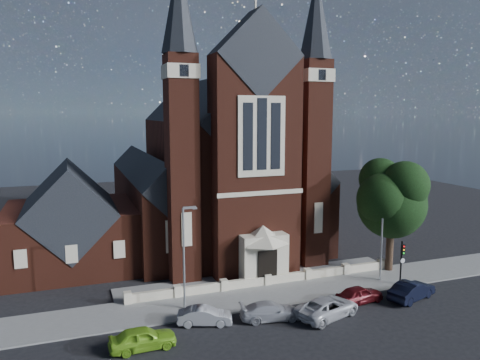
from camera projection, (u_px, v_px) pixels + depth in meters
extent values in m
plane|color=black|center=(235.00, 258.00, 48.96)|extent=(120.00, 120.00, 0.00)
cube|color=slate|center=(277.00, 294.00, 39.21)|extent=(60.00, 5.00, 0.12)
cube|color=slate|center=(258.00, 278.00, 42.92)|extent=(26.00, 3.00, 0.14)
cube|color=beige|center=(267.00, 285.00, 41.07)|extent=(24.00, 0.40, 0.90)
cube|color=#4F2115|center=(207.00, 179.00, 57.24)|extent=(10.00, 30.00, 14.00)
cube|color=black|center=(207.00, 121.00, 56.24)|extent=(10.00, 30.20, 10.00)
cube|color=#4F2115|center=(148.00, 209.00, 54.18)|extent=(5.00, 26.00, 8.00)
cube|color=#4F2115|center=(267.00, 200.00, 59.31)|extent=(5.00, 26.00, 8.00)
cube|color=black|center=(147.00, 175.00, 53.61)|extent=(5.01, 26.20, 5.01)
cube|color=black|center=(267.00, 169.00, 58.73)|extent=(5.01, 26.20, 5.01)
cube|color=#4F2115|center=(255.00, 169.00, 42.42)|extent=(8.00, 3.00, 20.00)
cube|color=black|center=(255.00, 56.00, 40.98)|extent=(8.00, 3.20, 8.00)
cube|color=beige|center=(262.00, 136.00, 40.55)|extent=(4.40, 0.15, 7.00)
cube|color=black|center=(262.00, 134.00, 40.45)|extent=(0.90, 0.08, 6.20)
cube|color=beige|center=(263.00, 258.00, 41.68)|extent=(4.20, 2.00, 4.40)
cube|color=black|center=(267.00, 268.00, 40.79)|extent=(1.80, 0.12, 3.20)
cone|color=beige|center=(263.00, 234.00, 41.36)|extent=(4.60, 4.60, 1.60)
cube|color=beige|center=(256.00, 1.00, 40.32)|extent=(0.15, 0.15, 1.60)
cube|color=#4F2115|center=(182.00, 171.00, 41.12)|extent=(2.60, 2.60, 20.00)
cube|color=beige|center=(180.00, 72.00, 39.90)|extent=(2.80, 2.80, 1.20)
cone|color=black|center=(179.00, 5.00, 39.11)|extent=(3.20, 3.20, 8.00)
cube|color=#4F2115|center=(313.00, 165.00, 45.57)|extent=(2.60, 2.60, 20.00)
cube|color=beige|center=(315.00, 76.00, 44.34)|extent=(2.80, 2.80, 1.20)
cone|color=black|center=(316.00, 16.00, 43.55)|extent=(3.20, 3.20, 8.00)
cube|color=#4F2115|center=(71.00, 237.00, 45.85)|extent=(12.00, 12.00, 6.00)
cube|color=black|center=(69.00, 207.00, 45.42)|extent=(8.49, 12.20, 8.49)
cylinder|color=black|center=(390.00, 246.00, 44.51)|extent=(0.70, 0.70, 5.00)
sphere|color=black|center=(392.00, 204.00, 43.94)|extent=(6.40, 6.40, 6.40)
sphere|color=black|center=(405.00, 185.00, 42.67)|extent=(4.40, 4.40, 4.40)
cylinder|color=gray|center=(184.00, 260.00, 35.44)|extent=(0.16, 0.16, 8.00)
cube|color=gray|center=(189.00, 208.00, 35.03)|extent=(1.00, 0.15, 0.18)
cube|color=gray|center=(195.00, 208.00, 35.18)|extent=(0.35, 0.22, 0.12)
cylinder|color=gray|center=(382.00, 238.00, 41.59)|extent=(0.16, 0.16, 8.00)
cube|color=gray|center=(388.00, 193.00, 41.18)|extent=(1.00, 0.15, 0.18)
cube|color=gray|center=(392.00, 194.00, 41.33)|extent=(0.35, 0.22, 0.12)
cylinder|color=black|center=(401.00, 263.00, 40.82)|extent=(0.14, 0.14, 4.00)
cube|color=black|center=(403.00, 249.00, 40.50)|extent=(0.28, 0.22, 0.90)
sphere|color=red|center=(404.00, 247.00, 40.33)|extent=(0.14, 0.14, 0.14)
sphere|color=#CC8C0C|center=(404.00, 250.00, 40.38)|extent=(0.14, 0.14, 0.14)
sphere|color=#0C9919|center=(404.00, 253.00, 40.42)|extent=(0.14, 0.14, 0.14)
imported|color=#7EBD25|center=(143.00, 338.00, 29.96)|extent=(4.34, 1.86, 1.46)
imported|color=#97989E|center=(205.00, 316.00, 33.43)|extent=(4.13, 2.50, 1.29)
imported|color=#A7A8AF|center=(271.00, 311.00, 34.24)|extent=(4.75, 2.54, 1.31)
imported|color=silver|center=(327.00, 307.00, 34.67)|extent=(5.80, 4.01, 1.47)
imported|color=#500D12|center=(359.00, 294.00, 37.24)|extent=(4.29, 2.26, 1.39)
imported|color=black|center=(412.00, 290.00, 37.89)|extent=(4.92, 3.05, 1.53)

